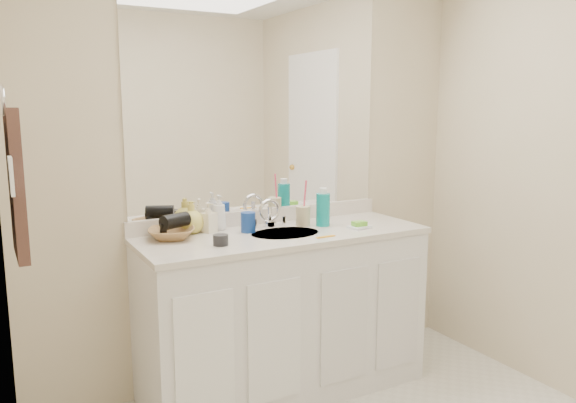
# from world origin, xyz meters

# --- Properties ---
(wall_back) EXTENTS (2.60, 0.02, 2.40)m
(wall_back) POSITION_xyz_m (0.00, 1.30, 1.20)
(wall_back) COLOR beige
(wall_back) RESTS_ON floor
(wall_left) EXTENTS (0.02, 2.60, 2.40)m
(wall_left) POSITION_xyz_m (-1.30, 0.00, 1.20)
(wall_left) COLOR beige
(wall_left) RESTS_ON floor
(vanity_cabinet) EXTENTS (1.50, 0.55, 0.85)m
(vanity_cabinet) POSITION_xyz_m (0.00, 1.02, 0.42)
(vanity_cabinet) COLOR silver
(vanity_cabinet) RESTS_ON floor
(countertop) EXTENTS (1.52, 0.57, 0.03)m
(countertop) POSITION_xyz_m (0.00, 1.02, 0.86)
(countertop) COLOR beige
(countertop) RESTS_ON vanity_cabinet
(backsplash) EXTENTS (1.52, 0.03, 0.08)m
(backsplash) POSITION_xyz_m (0.00, 1.29, 0.92)
(backsplash) COLOR silver
(backsplash) RESTS_ON countertop
(sink_basin) EXTENTS (0.37, 0.37, 0.02)m
(sink_basin) POSITION_xyz_m (0.00, 1.00, 0.87)
(sink_basin) COLOR beige
(sink_basin) RESTS_ON countertop
(faucet) EXTENTS (0.02, 0.02, 0.11)m
(faucet) POSITION_xyz_m (0.00, 1.18, 0.94)
(faucet) COLOR silver
(faucet) RESTS_ON countertop
(mirror) EXTENTS (1.48, 0.01, 1.20)m
(mirror) POSITION_xyz_m (0.00, 1.29, 1.56)
(mirror) COLOR white
(mirror) RESTS_ON wall_back
(blue_mug) EXTENTS (0.09, 0.09, 0.11)m
(blue_mug) POSITION_xyz_m (-0.16, 1.12, 0.93)
(blue_mug) COLOR navy
(blue_mug) RESTS_ON countertop
(tan_cup) EXTENTS (0.09, 0.09, 0.11)m
(tan_cup) POSITION_xyz_m (0.17, 1.12, 0.93)
(tan_cup) COLOR beige
(tan_cup) RESTS_ON countertop
(toothbrush) EXTENTS (0.01, 0.04, 0.20)m
(toothbrush) POSITION_xyz_m (0.18, 1.12, 1.03)
(toothbrush) COLOR #F44062
(toothbrush) RESTS_ON tan_cup
(mouthwash_bottle) EXTENTS (0.09, 0.09, 0.18)m
(mouthwash_bottle) POSITION_xyz_m (0.27, 1.06, 0.97)
(mouthwash_bottle) COLOR #0C9190
(mouthwash_bottle) RESTS_ON countertop
(soap_dish) EXTENTS (0.12, 0.10, 0.01)m
(soap_dish) POSITION_xyz_m (0.40, 0.91, 0.89)
(soap_dish) COLOR white
(soap_dish) RESTS_ON countertop
(green_soap) EXTENTS (0.07, 0.05, 0.03)m
(green_soap) POSITION_xyz_m (0.40, 0.91, 0.90)
(green_soap) COLOR #68BF2E
(green_soap) RESTS_ON soap_dish
(orange_comb) EXTENTS (0.11, 0.03, 0.00)m
(orange_comb) POSITION_xyz_m (0.13, 0.82, 0.88)
(orange_comb) COLOR #F5A219
(orange_comb) RESTS_ON countertop
(dark_jar) EXTENTS (0.10, 0.10, 0.05)m
(dark_jar) POSITION_xyz_m (-0.39, 0.92, 0.91)
(dark_jar) COLOR black
(dark_jar) RESTS_ON countertop
(soap_bottle_white) EXTENTS (0.07, 0.07, 0.19)m
(soap_bottle_white) POSITION_xyz_m (-0.27, 1.24, 0.97)
(soap_bottle_white) COLOR white
(soap_bottle_white) RESTS_ON countertop
(soap_bottle_cream) EXTENTS (0.09, 0.09, 0.15)m
(soap_bottle_cream) POSITION_xyz_m (-0.34, 1.22, 0.96)
(soap_bottle_cream) COLOR #F9ECCB
(soap_bottle_cream) RESTS_ON countertop
(soap_bottle_yellow) EXTENTS (0.16, 0.16, 0.17)m
(soap_bottle_yellow) POSITION_xyz_m (-0.43, 1.24, 0.96)
(soap_bottle_yellow) COLOR #D4C552
(soap_bottle_yellow) RESTS_ON countertop
(wicker_basket) EXTENTS (0.29, 0.29, 0.06)m
(wicker_basket) POSITION_xyz_m (-0.56, 1.16, 0.91)
(wicker_basket) COLOR olive
(wicker_basket) RESTS_ON countertop
(hair_dryer) EXTENTS (0.16, 0.12, 0.07)m
(hair_dryer) POSITION_xyz_m (-0.54, 1.16, 0.97)
(hair_dryer) COLOR black
(hair_dryer) RESTS_ON wicker_basket
(towel_ring) EXTENTS (0.01, 0.11, 0.11)m
(towel_ring) POSITION_xyz_m (-1.27, 0.77, 1.55)
(towel_ring) COLOR silver
(towel_ring) RESTS_ON wall_left
(hand_towel) EXTENTS (0.04, 0.32, 0.55)m
(hand_towel) POSITION_xyz_m (-1.25, 0.77, 1.25)
(hand_towel) COLOR black
(hand_towel) RESTS_ON towel_ring
(switch_plate) EXTENTS (0.01, 0.08, 0.13)m
(switch_plate) POSITION_xyz_m (-1.27, 0.57, 1.30)
(switch_plate) COLOR white
(switch_plate) RESTS_ON wall_left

